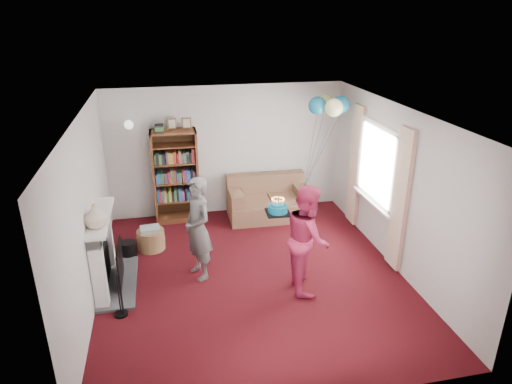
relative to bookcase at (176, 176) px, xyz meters
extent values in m
plane|color=#380809|center=(1.00, -2.30, -0.87)|extent=(5.00, 5.00, 0.00)
cube|color=silver|center=(1.00, 0.21, 0.38)|extent=(4.50, 0.02, 2.50)
cube|color=silver|center=(-1.26, -2.30, 0.38)|extent=(0.02, 5.00, 2.50)
cube|color=silver|center=(3.26, -2.30, 0.38)|extent=(0.02, 5.00, 2.50)
cube|color=white|center=(1.00, -2.30, 1.64)|extent=(4.50, 5.00, 0.01)
cube|color=#3F3F42|center=(-1.00, -2.10, -0.85)|extent=(0.55, 1.40, 0.04)
cube|color=white|center=(-1.15, -2.65, -0.34)|extent=(0.18, 0.14, 1.06)
cube|color=white|center=(-1.15, -1.55, -0.34)|extent=(0.18, 0.14, 1.06)
cube|color=white|center=(-1.15, -2.10, 0.13)|extent=(0.18, 1.24, 0.16)
cube|color=white|center=(-1.12, -2.10, 0.23)|extent=(0.28, 1.35, 0.05)
cube|color=black|center=(-1.17, -2.10, -0.39)|extent=(0.10, 0.80, 0.86)
cube|color=black|center=(-0.93, -2.10, -0.54)|extent=(0.02, 0.70, 0.60)
cylinder|color=black|center=(-0.90, -2.88, -0.55)|extent=(0.18, 0.18, 0.64)
cylinder|color=black|center=(-0.87, -1.30, -0.74)|extent=(0.26, 0.26, 0.26)
cube|color=white|center=(3.21, -1.70, 1.21)|extent=(0.08, 1.30, 0.08)
cube|color=white|center=(3.21, -1.70, -0.04)|extent=(0.08, 1.30, 0.08)
cube|color=white|center=(3.24, -1.70, 0.58)|extent=(0.01, 1.15, 1.20)
cube|color=white|center=(3.18, -1.70, -0.07)|extent=(0.14, 1.32, 0.04)
cube|color=beige|center=(3.20, -2.52, 0.28)|extent=(0.07, 0.38, 2.20)
cube|color=beige|center=(3.20, -0.88, 0.28)|extent=(0.07, 0.38, 2.20)
cylinder|color=gold|center=(-0.75, 0.15, 1.03)|extent=(0.04, 0.12, 0.04)
sphere|color=white|center=(-0.75, 0.06, 1.01)|extent=(0.16, 0.16, 0.16)
cube|color=#472B14|center=(0.00, 0.16, 0.01)|extent=(0.83, 0.04, 1.76)
cube|color=brown|center=(-0.39, -0.03, 0.01)|extent=(0.04, 0.42, 1.76)
cube|color=brown|center=(0.40, -0.03, 0.01)|extent=(0.04, 0.42, 1.76)
cube|color=brown|center=(0.00, -0.03, 0.87)|extent=(0.83, 0.42, 0.04)
cube|color=brown|center=(0.00, -0.03, -0.82)|extent=(0.83, 0.42, 0.10)
cube|color=brown|center=(0.00, -0.03, -0.45)|extent=(0.75, 0.38, 0.03)
cube|color=brown|center=(0.00, -0.03, -0.08)|extent=(0.75, 0.38, 0.02)
cube|color=brown|center=(0.00, -0.03, 0.29)|extent=(0.75, 0.38, 0.02)
cube|color=brown|center=(0.00, -0.03, 0.61)|extent=(0.75, 0.38, 0.02)
cube|color=maroon|center=(-0.23, -0.05, 0.95)|extent=(0.16, 0.22, 0.12)
cube|color=brown|center=(0.00, 0.02, 1.00)|extent=(0.16, 0.02, 0.20)
cube|color=brown|center=(0.26, 0.02, 1.00)|extent=(0.16, 0.02, 0.20)
cube|color=brown|center=(1.72, -0.30, -0.69)|extent=(1.53, 0.81, 0.36)
cube|color=brown|center=(1.72, -0.01, -0.37)|extent=(1.53, 0.24, 0.63)
cube|color=brown|center=(1.08, -0.30, -0.51)|extent=(0.24, 0.76, 0.50)
cube|color=brown|center=(2.37, -0.30, -0.51)|extent=(0.24, 0.76, 0.50)
cube|color=brown|center=(1.38, -0.38, -0.48)|extent=(0.65, 0.51, 0.12)
cube|color=brown|center=(2.07, -0.38, -0.48)|extent=(0.65, 0.51, 0.12)
cylinder|color=olive|center=(-0.51, -1.11, -0.70)|extent=(0.46, 0.46, 0.34)
cube|color=beige|center=(-0.51, -1.11, -0.50)|extent=(0.32, 0.25, 0.06)
imported|color=black|center=(0.23, -2.11, -0.08)|extent=(0.56, 0.68, 1.58)
imported|color=#B6244B|center=(1.71, -2.73, -0.08)|extent=(0.69, 0.84, 1.58)
cube|color=black|center=(1.33, -2.50, 0.25)|extent=(0.33, 0.33, 0.02)
cylinder|color=#0B6685|center=(1.33, -2.50, 0.31)|extent=(0.27, 0.27, 0.10)
cylinder|color=#0B6685|center=(1.33, -2.50, 0.37)|extent=(0.20, 0.20, 0.04)
cylinder|color=pink|center=(1.41, -2.50, 0.41)|extent=(0.01, 0.01, 0.09)
sphere|color=orange|center=(1.41, -2.50, 0.46)|extent=(0.02, 0.02, 0.02)
cylinder|color=pink|center=(1.40, -2.46, 0.41)|extent=(0.01, 0.01, 0.09)
sphere|color=orange|center=(1.40, -2.46, 0.46)|extent=(0.02, 0.02, 0.02)
cylinder|color=pink|center=(1.37, -2.44, 0.41)|extent=(0.01, 0.01, 0.09)
sphere|color=orange|center=(1.37, -2.44, 0.46)|extent=(0.02, 0.02, 0.02)
cylinder|color=pink|center=(1.34, -2.42, 0.41)|extent=(0.01, 0.01, 0.09)
sphere|color=orange|center=(1.34, -2.42, 0.46)|extent=(0.02, 0.02, 0.02)
cylinder|color=pink|center=(1.30, -2.43, 0.41)|extent=(0.01, 0.01, 0.09)
sphere|color=orange|center=(1.30, -2.43, 0.46)|extent=(0.02, 0.02, 0.02)
cylinder|color=pink|center=(1.27, -2.45, 0.41)|extent=(0.01, 0.01, 0.09)
sphere|color=orange|center=(1.27, -2.45, 0.46)|extent=(0.02, 0.02, 0.02)
cylinder|color=pink|center=(1.25, -2.48, 0.41)|extent=(0.01, 0.01, 0.09)
sphere|color=orange|center=(1.25, -2.48, 0.46)|extent=(0.02, 0.02, 0.02)
cylinder|color=pink|center=(1.25, -2.52, 0.41)|extent=(0.01, 0.01, 0.09)
sphere|color=orange|center=(1.25, -2.52, 0.46)|extent=(0.02, 0.02, 0.02)
cylinder|color=pink|center=(1.27, -2.56, 0.41)|extent=(0.01, 0.01, 0.09)
sphere|color=orange|center=(1.27, -2.56, 0.46)|extent=(0.02, 0.02, 0.02)
cylinder|color=pink|center=(1.30, -2.58, 0.41)|extent=(0.01, 0.01, 0.09)
sphere|color=orange|center=(1.30, -2.58, 0.46)|extent=(0.02, 0.02, 0.02)
cylinder|color=pink|center=(1.34, -2.58, 0.41)|extent=(0.01, 0.01, 0.09)
sphere|color=orange|center=(1.34, -2.58, 0.46)|extent=(0.02, 0.02, 0.02)
cylinder|color=pink|center=(1.37, -2.57, 0.41)|extent=(0.01, 0.01, 0.09)
sphere|color=orange|center=(1.37, -2.57, 0.46)|extent=(0.02, 0.02, 0.02)
cylinder|color=pink|center=(1.40, -2.54, 0.41)|extent=(0.01, 0.01, 0.09)
sphere|color=orange|center=(1.40, -2.54, 0.46)|extent=(0.02, 0.02, 0.02)
sphere|color=#3F3F3F|center=(2.37, -0.50, -0.22)|extent=(0.02, 0.02, 0.02)
sphere|color=#166A8D|center=(2.94, -0.63, 1.35)|extent=(0.31, 0.31, 0.31)
sphere|color=#E2E88D|center=(2.72, -0.41, 1.35)|extent=(0.31, 0.31, 0.31)
sphere|color=#166A8D|center=(2.50, -0.63, 1.35)|extent=(0.31, 0.31, 0.31)
sphere|color=#E2E88D|center=(2.72, -0.85, 1.35)|extent=(0.31, 0.31, 0.31)
imported|color=beige|center=(-1.12, -2.45, 0.42)|extent=(0.37, 0.37, 0.32)
camera|label=1|loc=(-0.17, -8.16, 2.94)|focal=32.00mm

